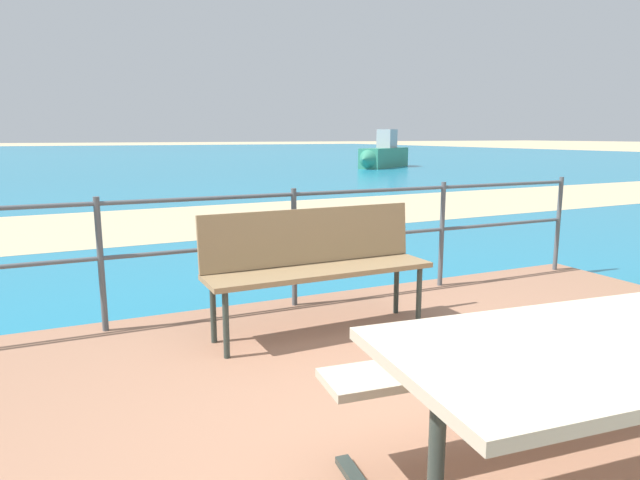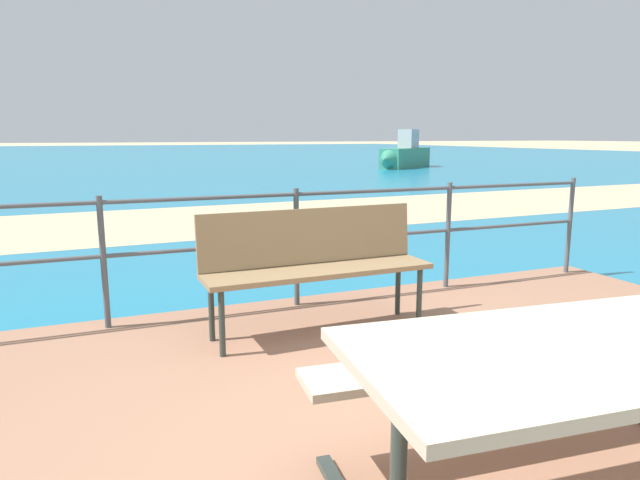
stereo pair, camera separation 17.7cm
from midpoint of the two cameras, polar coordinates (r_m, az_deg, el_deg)
name	(u,v)px [view 2 (the right image)]	position (r m, az deg, el deg)	size (l,w,h in m)	color
ground_plane	(481,466)	(2.80, 18.01, -21.10)	(240.00, 240.00, 0.00)	tan
patio_paving	(481,460)	(2.78, 18.04, -20.57)	(6.40, 5.20, 0.06)	#996B51
sea_water	(112,156)	(41.83, -20.34, 8.01)	(90.00, 90.00, 0.01)	teal
beach_strip	(189,221)	(9.80, -12.69, 1.92)	(54.00, 3.79, 0.01)	tan
picnic_table	(624,388)	(2.18, 30.72, -12.90)	(1.98, 1.67, 0.75)	#BCAD93
park_bench	(315,257)	(3.96, 0.76, -1.76)	(1.64, 0.44, 0.87)	#8C704C
railing_fence	(296,231)	(4.54, -1.31, 0.92)	(5.94, 0.04, 0.97)	#4C5156
boat_near	(404,155)	(25.67, 8.81, 8.53)	(3.81, 3.07, 1.70)	#338466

